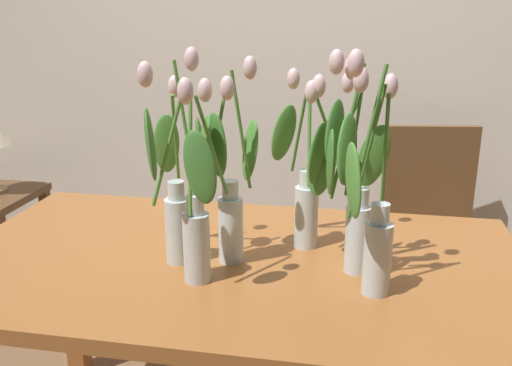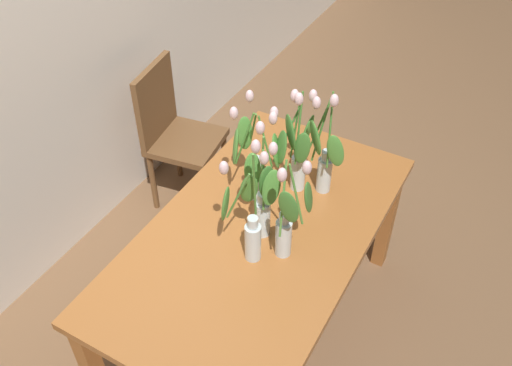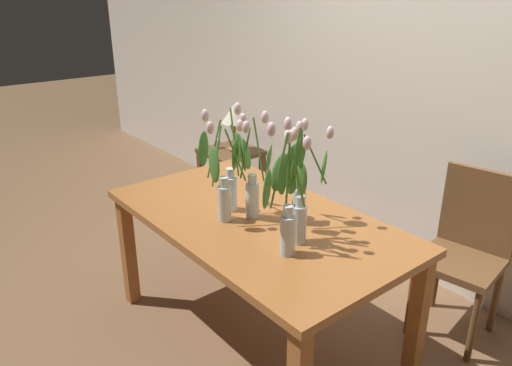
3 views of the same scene
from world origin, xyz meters
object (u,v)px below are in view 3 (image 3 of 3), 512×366
object	(u,v)px
tulip_vase_3	(252,184)
tulip_vase_5	(302,185)
dining_table	(256,232)
table_lamp	(235,115)
tulip_vase_2	(295,197)
side_table	(231,163)
tulip_vase_4	(234,177)
tulip_vase_0	(223,180)
dining_chair	(467,245)
pillar_candle	(217,144)
tulip_vase_1	(286,207)

from	to	relation	value
tulip_vase_3	tulip_vase_5	distance (m)	0.25
dining_table	table_lamp	size ratio (longest dim) A/B	4.02
dining_table	tulip_vase_2	distance (m)	0.43
side_table	tulip_vase_5	bearing A→B (deg)	-25.15
tulip_vase_3	table_lamp	bearing A→B (deg)	146.32
tulip_vase_2	tulip_vase_5	xyz separation A→B (m)	(-0.11, 0.15, -0.02)
tulip_vase_2	table_lamp	world-z (taller)	tulip_vase_2
tulip_vase_4	tulip_vase_5	bearing A→B (deg)	25.54
tulip_vase_0	dining_chair	world-z (taller)	tulip_vase_0
table_lamp	tulip_vase_3	bearing A→B (deg)	-33.68
tulip_vase_5	dining_chair	distance (m)	1.03
dining_table	side_table	distance (m)	1.72
tulip_vase_3	side_table	world-z (taller)	tulip_vase_3
table_lamp	pillar_candle	bearing A→B (deg)	-151.36
tulip_vase_2	table_lamp	size ratio (longest dim) A/B	1.44
tulip_vase_0	side_table	xyz separation A→B (m)	(-1.38, 1.05, -0.52)
dining_table	tulip_vase_5	size ratio (longest dim) A/B	3.17
tulip_vase_0	tulip_vase_4	xyz separation A→B (m)	(-0.08, 0.12, -0.03)
tulip_vase_3	table_lamp	size ratio (longest dim) A/B	1.38
tulip_vase_4	tulip_vase_0	bearing A→B (deg)	-58.16
tulip_vase_0	tulip_vase_3	world-z (taller)	same
tulip_vase_1	tulip_vase_5	distance (m)	0.30
pillar_candle	dining_chair	bearing A→B (deg)	2.87
pillar_candle	tulip_vase_2	bearing A→B (deg)	-24.74
tulip_vase_1	side_table	xyz separation A→B (m)	(-1.81, 1.02, -0.52)
dining_table	table_lamp	bearing A→B (deg)	146.96
tulip_vase_0	tulip_vase_5	size ratio (longest dim) A/B	1.09
dining_table	tulip_vase_2	size ratio (longest dim) A/B	2.79
tulip_vase_5	table_lamp	bearing A→B (deg)	153.80
table_lamp	tulip_vase_2	bearing A→B (deg)	-28.67
tulip_vase_0	tulip_vase_1	xyz separation A→B (m)	(0.42, 0.03, -0.00)
tulip_vase_2	tulip_vase_4	distance (m)	0.44
tulip_vase_2	side_table	bearing A→B (deg)	152.32
tulip_vase_5	dining_chair	size ratio (longest dim) A/B	0.54
dining_table	tulip_vase_5	xyz separation A→B (m)	(0.19, 0.13, 0.29)
dining_table	tulip_vase_0	bearing A→B (deg)	-113.33
tulip_vase_0	pillar_candle	xyz separation A→B (m)	(-1.49, 0.99, -0.37)
tulip_vase_2	tulip_vase_0	bearing A→B (deg)	-159.54
tulip_vase_0	tulip_vase_3	size ratio (longest dim) A/B	1.00
dining_table	tulip_vase_1	xyz separation A→B (m)	(0.36, -0.12, 0.30)
tulip_vase_4	dining_table	bearing A→B (deg)	11.66
pillar_candle	tulip_vase_0	bearing A→B (deg)	-33.60
tulip_vase_2	tulip_vase_3	size ratio (longest dim) A/B	1.04
dining_chair	tulip_vase_0	bearing A→B (deg)	-123.09
tulip_vase_3	pillar_candle	xyz separation A→B (m)	(-1.55, 0.86, -0.33)
dining_table	dining_chair	xyz separation A→B (m)	(0.65, 0.95, -0.12)
tulip_vase_1	tulip_vase_4	distance (m)	0.51
tulip_vase_1	tulip_vase_4	bearing A→B (deg)	169.35
tulip_vase_2	side_table	world-z (taller)	tulip_vase_2
dining_table	tulip_vase_2	xyz separation A→B (m)	(0.30, -0.02, 0.30)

